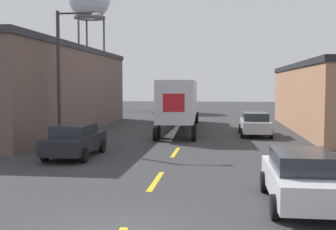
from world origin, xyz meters
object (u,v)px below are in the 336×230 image
(semi_truck, at_px, (180,101))
(water_tower, at_px, (89,0))
(parked_car_right_near, at_px, (302,177))
(street_lamp, at_px, (64,68))
(parked_car_right_far, at_px, (255,124))
(parked_car_left_far, at_px, (75,140))

(semi_truck, xyz_separation_m, water_tower, (-16.13, 27.83, 13.70))
(parked_car_right_near, xyz_separation_m, street_lamp, (-11.32, 10.78, 3.67))
(semi_truck, height_order, water_tower, water_tower)
(parked_car_right_near, bearing_deg, parked_car_right_far, 90.00)
(parked_car_right_far, xyz_separation_m, parked_car_right_near, (0.00, -17.19, 0.00))
(semi_truck, height_order, street_lamp, street_lamp)
(parked_car_left_far, bearing_deg, semi_truck, 73.51)
(parked_car_left_far, relative_size, water_tower, 0.24)
(water_tower, bearing_deg, parked_car_right_far, -55.12)
(parked_car_right_far, bearing_deg, semi_truck, 149.60)
(parked_car_right_far, relative_size, water_tower, 0.24)
(semi_truck, xyz_separation_m, street_lamp, (-5.78, -9.66, 2.22))
(parked_car_right_far, distance_m, parked_car_left_far, 13.74)
(parked_car_right_far, xyz_separation_m, parked_car_left_far, (-9.45, -9.97, 0.00))
(parked_car_right_far, distance_m, water_tower, 40.80)
(parked_car_left_far, height_order, water_tower, water_tower)
(parked_car_left_far, relative_size, street_lamp, 0.61)
(parked_car_right_far, bearing_deg, parked_car_left_far, -133.46)
(parked_car_left_far, bearing_deg, water_tower, 106.57)
(parked_car_right_near, distance_m, street_lamp, 16.06)
(parked_car_left_far, height_order, parked_car_right_near, same)
(semi_truck, distance_m, water_tower, 34.96)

